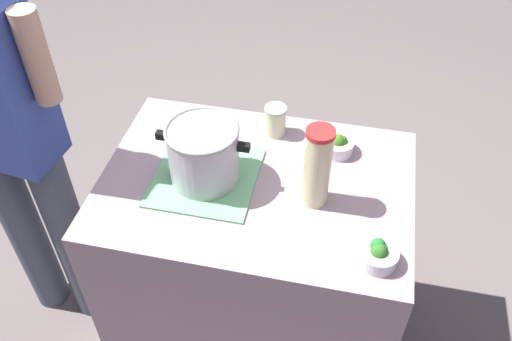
{
  "coord_description": "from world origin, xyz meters",
  "views": [
    {
      "loc": [
        -0.27,
        1.24,
        2.17
      ],
      "look_at": [
        0.0,
        0.0,
        0.95
      ],
      "focal_mm": 38.15,
      "sensor_mm": 36.0,
      "label": 1
    }
  ],
  "objects": [
    {
      "name": "broccoli_bowl_center",
      "position": [
        -0.41,
        0.24,
        0.93
      ],
      "size": [
        0.11,
        0.11,
        0.08
      ],
      "color": "silver",
      "rests_on": "counter_slab"
    },
    {
      "name": "ground_plane",
      "position": [
        0.0,
        0.0,
        0.0
      ],
      "size": [
        8.0,
        8.0,
        0.0
      ],
      "primitive_type": "plane",
      "color": "slate"
    },
    {
      "name": "broccoli_bowl_front",
      "position": [
        -0.25,
        -0.21,
        0.93
      ],
      "size": [
        0.11,
        0.11,
        0.08
      ],
      "color": "silver",
      "rests_on": "counter_slab"
    },
    {
      "name": "dish_cloth",
      "position": [
        0.17,
        0.02,
        0.9
      ],
      "size": [
        0.34,
        0.35,
        0.01
      ],
      "primitive_type": "cube",
      "color": "#73B881",
      "rests_on": "counter_slab"
    },
    {
      "name": "mason_jar",
      "position": [
        -0.01,
        -0.26,
        0.95
      ],
      "size": [
        0.08,
        0.08,
        0.11
      ],
      "color": "beige",
      "rests_on": "counter_slab"
    },
    {
      "name": "person_cook",
      "position": [
        0.85,
        0.05,
        0.92
      ],
      "size": [
        0.5,
        0.24,
        1.67
      ],
      "color": "#48525D",
      "rests_on": "ground_plane"
    },
    {
      "name": "lemonade_pitcher",
      "position": [
        -0.2,
        0.04,
        1.04
      ],
      "size": [
        0.09,
        0.09,
        0.29
      ],
      "color": "beige",
      "rests_on": "counter_slab"
    },
    {
      "name": "counter_slab",
      "position": [
        0.0,
        0.0,
        0.45
      ],
      "size": [
        1.03,
        0.73,
        0.9
      ],
      "primitive_type": "cube",
      "color": "#A38A94",
      "rests_on": "ground_plane"
    },
    {
      "name": "cooking_pot",
      "position": [
        0.17,
        0.02,
        1.01
      ],
      "size": [
        0.3,
        0.24,
        0.2
      ],
      "color": "#B7B7BC",
      "rests_on": "dish_cloth"
    }
  ]
}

